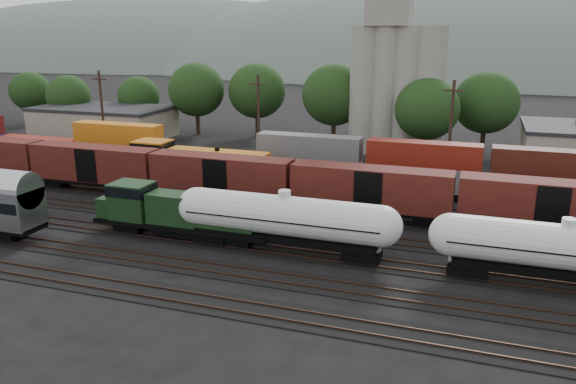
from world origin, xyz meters
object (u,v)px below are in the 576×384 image
(orange_locomotive, at_px, (191,164))
(grain_silo, at_px, (395,76))
(green_locomotive, at_px, (173,211))
(tank_car_a, at_px, (284,218))

(orange_locomotive, xyz_separation_m, grain_silo, (18.81, 26.00, 8.48))
(orange_locomotive, height_order, grain_silo, grain_silo)
(green_locomotive, distance_m, grain_silo, 43.76)
(orange_locomotive, bearing_deg, green_locomotive, -67.29)
(green_locomotive, relative_size, grain_silo, 0.56)
(green_locomotive, xyz_separation_m, tank_car_a, (10.19, 0.00, 0.44))
(green_locomotive, height_order, orange_locomotive, orange_locomotive)
(tank_car_a, bearing_deg, grain_silo, 86.73)
(green_locomotive, height_order, grain_silo, grain_silo)
(green_locomotive, bearing_deg, grain_silo, 73.01)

